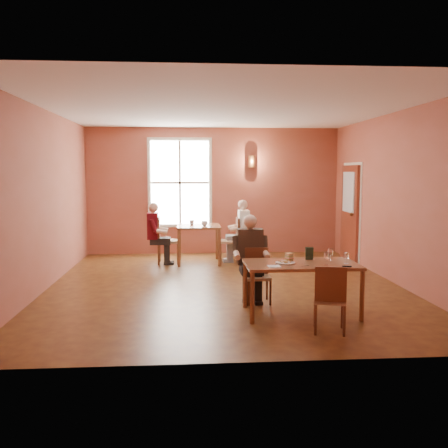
{
  "coord_description": "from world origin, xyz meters",
  "views": [
    {
      "loc": [
        -0.66,
        -8.43,
        1.96
      ],
      "look_at": [
        0.0,
        0.2,
        1.05
      ],
      "focal_mm": 40.0,
      "sensor_mm": 36.0,
      "label": 1
    }
  ],
  "objects": [
    {
      "name": "sandwich",
      "position": [
        0.76,
        -1.72,
        0.77
      ],
      "size": [
        0.11,
        0.11,
        0.11
      ],
      "primitive_type": "cube",
      "rotation": [
        0.0,
        0.0,
        0.4
      ],
      "color": "tan",
      "rests_on": "main_table"
    },
    {
      "name": "wall_right",
      "position": [
        3.0,
        0.0,
        1.5
      ],
      "size": [
        0.04,
        7.0,
        3.0
      ],
      "primitive_type": "cube",
      "color": "brown",
      "rests_on": "ground"
    },
    {
      "name": "wall_back",
      "position": [
        0.0,
        3.5,
        1.5
      ],
      "size": [
        6.0,
        0.04,
        3.0
      ],
      "primitive_type": "cube",
      "color": "brown",
      "rests_on": "ground"
    },
    {
      "name": "menu_stand",
      "position": [
        1.08,
        -1.57,
        0.81
      ],
      "size": [
        0.11,
        0.06,
        0.18
      ],
      "primitive_type": "cube",
      "rotation": [
        0.0,
        0.0,
        -0.07
      ],
      "color": "#1D3120",
      "rests_on": "main_table"
    },
    {
      "name": "second_table",
      "position": [
        -0.39,
        2.2,
        0.41
      ],
      "size": [
        0.92,
        0.92,
        0.81
      ],
      "primitive_type": null,
      "color": "#613015",
      "rests_on": "ground"
    },
    {
      "name": "plate_food",
      "position": [
        0.68,
        -1.83,
        0.73
      ],
      "size": [
        0.35,
        0.35,
        0.04
      ],
      "primitive_type": "cylinder",
      "rotation": [
        0.0,
        0.0,
        0.33
      ],
      "color": "silver",
      "rests_on": "main_table"
    },
    {
      "name": "door",
      "position": [
        2.94,
        2.3,
        1.05
      ],
      "size": [
        0.12,
        1.04,
        2.1
      ],
      "primitive_type": "cube",
      "color": "maroon",
      "rests_on": "ground"
    },
    {
      "name": "wall_sconce",
      "position": [
        0.9,
        3.4,
        2.2
      ],
      "size": [
        0.16,
        0.16,
        0.28
      ],
      "primitive_type": "cylinder",
      "color": "brown",
      "rests_on": "wall_back"
    },
    {
      "name": "chair_empty",
      "position": [
        1.08,
        -2.58,
        0.42
      ],
      "size": [
        0.45,
        0.45,
        0.84
      ],
      "primitive_type": null,
      "rotation": [
        0.0,
        0.0,
        -0.23
      ],
      "color": "#3E1F10",
      "rests_on": "ground"
    },
    {
      "name": "goblet_c",
      "position": [
        1.21,
        -1.99,
        0.81
      ],
      "size": [
        0.09,
        0.09,
        0.19
      ],
      "primitive_type": null,
      "rotation": [
        0.0,
        0.0,
        -0.33
      ],
      "color": "white",
      "rests_on": "main_table"
    },
    {
      "name": "ground",
      "position": [
        0.0,
        0.0,
        0.0
      ],
      "size": [
        6.0,
        7.0,
        0.01
      ],
      "primitive_type": "cube",
      "color": "brown",
      "rests_on": "ground"
    },
    {
      "name": "ceiling",
      "position": [
        0.0,
        0.0,
        3.0
      ],
      "size": [
        6.0,
        7.0,
        0.04
      ],
      "primitive_type": "cube",
      "color": "white",
      "rests_on": "wall_back"
    },
    {
      "name": "cup_a",
      "position": [
        -0.27,
        2.12,
        0.86
      ],
      "size": [
        0.14,
        0.14,
        0.1
      ],
      "primitive_type": "imported",
      "rotation": [
        0.0,
        0.0,
        0.08
      ],
      "color": "silver",
      "rests_on": "second_table"
    },
    {
      "name": "main_table",
      "position": [
        0.91,
        -1.81,
        0.36
      ],
      "size": [
        1.53,
        0.86,
        0.72
      ],
      "primitive_type": null,
      "color": "brown",
      "rests_on": "ground"
    },
    {
      "name": "diner_maroon",
      "position": [
        -1.07,
        2.2,
        0.63
      ],
      "size": [
        0.51,
        0.51,
        1.27
      ],
      "primitive_type": null,
      "rotation": [
        0.0,
        0.0,
        -1.57
      ],
      "color": "#5C161B",
      "rests_on": "ground"
    },
    {
      "name": "chair_diner_main",
      "position": [
        0.41,
        -1.16,
        0.41
      ],
      "size": [
        0.36,
        0.36,
        0.81
      ],
      "primitive_type": null,
      "rotation": [
        0.0,
        0.0,
        3.14
      ],
      "color": "#542919",
      "rests_on": "ground"
    },
    {
      "name": "window",
      "position": [
        -0.8,
        3.45,
        1.7
      ],
      "size": [
        1.36,
        0.1,
        1.96
      ],
      "primitive_type": "cube",
      "color": "white",
      "rests_on": "wall_back"
    },
    {
      "name": "napkin",
      "position": [
        0.49,
        -2.03,
        0.72
      ],
      "size": [
        0.17,
        0.17,
        0.01
      ],
      "primitive_type": "cube",
      "rotation": [
        0.0,
        0.0,
        0.02
      ],
      "color": "white",
      "rests_on": "main_table"
    },
    {
      "name": "wall_left",
      "position": [
        -3.0,
        0.0,
        1.5
      ],
      "size": [
        0.04,
        7.0,
        3.0
      ],
      "primitive_type": "cube",
      "color": "brown",
      "rests_on": "ground"
    },
    {
      "name": "sunglasses",
      "position": [
        1.44,
        -2.13,
        0.72
      ],
      "size": [
        0.12,
        0.04,
        0.01
      ],
      "primitive_type": "cube",
      "rotation": [
        0.0,
        0.0,
        -0.06
      ],
      "color": "black",
      "rests_on": "main_table"
    },
    {
      "name": "goblet_b",
      "position": [
        1.5,
        -1.91,
        0.8
      ],
      "size": [
        0.08,
        0.08,
        0.16
      ],
      "primitive_type": null,
      "rotation": [
        0.0,
        0.0,
        -0.25
      ],
      "color": "white",
      "rests_on": "main_table"
    },
    {
      "name": "chair_diner_white",
      "position": [
        0.26,
        2.2,
        0.48
      ],
      "size": [
        0.43,
        0.43,
        0.97
      ],
      "primitive_type": null,
      "rotation": [
        0.0,
        0.0,
        1.57
      ],
      "color": "brown",
      "rests_on": "ground"
    },
    {
      "name": "chair_diner_maroon",
      "position": [
        -1.04,
        2.2,
        0.5
      ],
      "size": [
        0.44,
        0.44,
        1.0
      ],
      "primitive_type": null,
      "rotation": [
        0.0,
        0.0,
        -1.57
      ],
      "color": "#522F18",
      "rests_on": "ground"
    },
    {
      "name": "knife",
      "position": [
        0.89,
        -2.06,
        0.72
      ],
      "size": [
        0.15,
        0.1,
        0.0
      ],
      "primitive_type": "cube",
      "rotation": [
        0.0,
        0.0,
        0.56
      ],
      "color": "white",
      "rests_on": "main_table"
    },
    {
      "name": "diner_main",
      "position": [
        0.41,
        -1.19,
        0.63
      ],
      "size": [
        0.51,
        0.51,
        1.26
      ],
      "primitive_type": null,
      "rotation": [
        0.0,
        0.0,
        3.14
      ],
      "color": "black",
      "rests_on": "ground"
    },
    {
      "name": "diner_white",
      "position": [
        0.29,
        2.2,
        0.65
      ],
      "size": [
        0.52,
        0.52,
        1.31
      ],
      "primitive_type": null,
      "rotation": [
        0.0,
        0.0,
        1.57
      ],
      "color": "silver",
      "rests_on": "ground"
    },
    {
      "name": "goblet_a",
      "position": [
        1.35,
        -1.67,
        0.81
      ],
      "size": [
        0.09,
        0.09,
        0.18
      ],
      "primitive_type": null,
      "rotation": [
        0.0,
        0.0,
        -0.23
      ],
      "color": "silver",
      "rests_on": "main_table"
    },
    {
      "name": "cup_b",
      "position": [
        -0.54,
        2.36,
        0.86
      ],
      "size": [
        0.12,
        0.12,
        0.1
      ],
      "primitive_type": "imported",
      "rotation": [
        0.0,
        0.0,
        0.15
      ],
      "color": "silver",
      "rests_on": "second_table"
    },
    {
      "name": "wall_front",
      "position": [
        0.0,
        -3.5,
        1.5
      ],
      "size": [
        6.0,
        0.04,
        3.0
      ],
      "primitive_type": "cube",
      "color": "brown",
      "rests_on": "ground"
    }
  ]
}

